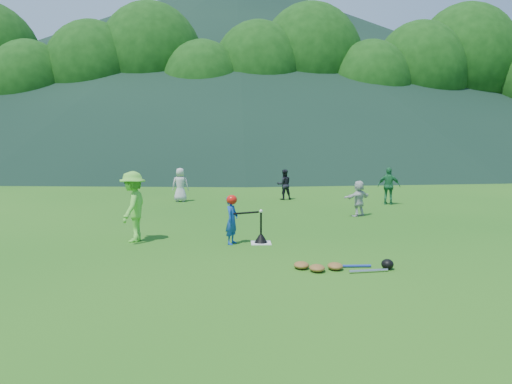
% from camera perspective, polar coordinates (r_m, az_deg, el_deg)
% --- Properties ---
extents(ground, '(120.00, 120.00, 0.00)m').
position_cam_1_polar(ground, '(11.33, 0.57, -5.88)').
color(ground, '#1C5914').
rests_on(ground, ground).
extents(home_plate, '(0.45, 0.45, 0.02)m').
position_cam_1_polar(home_plate, '(11.32, 0.57, -5.84)').
color(home_plate, silver).
rests_on(home_plate, ground).
extents(baseball, '(0.08, 0.08, 0.08)m').
position_cam_1_polar(baseball, '(11.20, 0.58, -2.19)').
color(baseball, white).
rests_on(baseball, batting_tee).
extents(batter_child, '(0.39, 0.46, 1.08)m').
position_cam_1_polar(batter_child, '(11.17, -2.77, -3.23)').
color(batter_child, '#16439D').
rests_on(batter_child, ground).
extents(adult_coach, '(0.71, 1.11, 1.62)m').
position_cam_1_polar(adult_coach, '(11.76, -13.87, -1.62)').
color(adult_coach, '#63CB3B').
rests_on(adult_coach, ground).
extents(fielder_a, '(0.62, 0.40, 1.27)m').
position_cam_1_polar(fielder_a, '(18.90, -8.65, 0.82)').
color(fielder_a, '#BCBCBC').
rests_on(fielder_a, ground).
extents(fielder_b, '(0.63, 0.52, 1.17)m').
position_cam_1_polar(fielder_b, '(19.33, 3.23, 0.86)').
color(fielder_b, black).
rests_on(fielder_b, ground).
extents(fielder_c, '(0.85, 0.57, 1.34)m').
position_cam_1_polar(fielder_c, '(18.46, 14.95, 0.67)').
color(fielder_c, '#22713E').
rests_on(fielder_c, ground).
extents(fielder_d, '(1.03, 0.81, 1.09)m').
position_cam_1_polar(fielder_d, '(15.49, 11.66, -0.72)').
color(fielder_d, silver).
rests_on(fielder_d, ground).
extents(batting_tee, '(0.30, 0.30, 0.68)m').
position_cam_1_polar(batting_tee, '(11.30, 0.57, -5.24)').
color(batting_tee, black).
rests_on(batting_tee, home_plate).
extents(batter_gear, '(0.73, 0.26, 0.44)m').
position_cam_1_polar(batter_gear, '(11.11, -2.66, -1.01)').
color(batter_gear, red).
rests_on(batter_gear, ground).
extents(equipment_pile, '(1.80, 0.57, 0.19)m').
position_cam_1_polar(equipment_pile, '(9.20, 9.06, -8.37)').
color(equipment_pile, olive).
rests_on(equipment_pile, ground).
extents(outfield_fence, '(70.07, 0.08, 1.33)m').
position_cam_1_polar(outfield_fence, '(39.10, -1.68, 3.69)').
color(outfield_fence, gray).
rests_on(outfield_fence, ground).
extents(tree_line, '(70.04, 11.40, 14.82)m').
position_cam_1_polar(tree_line, '(45.28, -1.57, 13.54)').
color(tree_line, '#382314').
rests_on(tree_line, ground).
extents(distant_hills, '(155.00, 140.00, 32.00)m').
position_cam_1_polar(distant_hills, '(93.99, -7.04, 13.80)').
color(distant_hills, black).
rests_on(distant_hills, ground).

